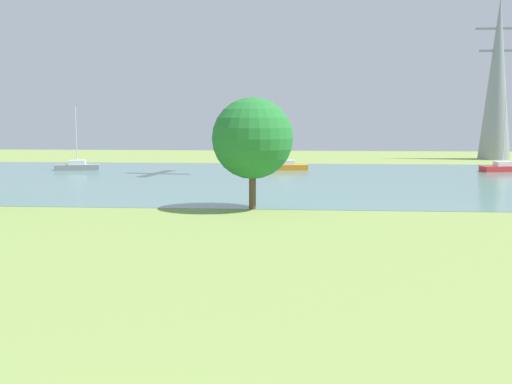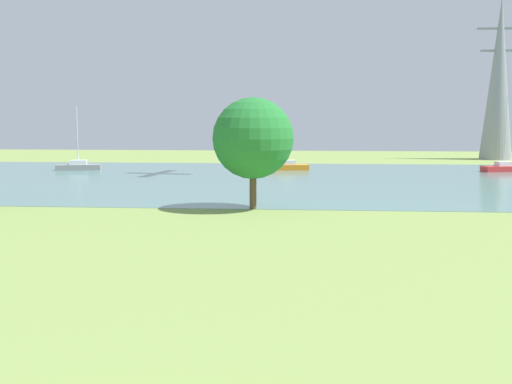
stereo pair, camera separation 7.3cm
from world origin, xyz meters
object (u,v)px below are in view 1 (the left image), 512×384
(sailboat_gray, at_px, (77,166))
(tree_east_far, at_px, (252,138))
(sailboat_red, at_px, (503,167))
(electricity_pylon, at_px, (497,78))
(sailboat_orange, at_px, (286,166))

(sailboat_gray, bearing_deg, tree_east_far, -51.79)
(tree_east_far, bearing_deg, sailboat_gray, 128.21)
(sailboat_red, relative_size, tree_east_far, 1.14)
(tree_east_far, height_order, electricity_pylon, electricity_pylon)
(sailboat_gray, height_order, electricity_pylon, electricity_pylon)
(sailboat_orange, height_order, electricity_pylon, electricity_pylon)
(sailboat_orange, height_order, tree_east_far, tree_east_far)
(tree_east_far, distance_m, electricity_pylon, 59.47)
(sailboat_orange, xyz_separation_m, tree_east_far, (-1.15, -29.97, 4.04))
(sailboat_orange, distance_m, sailboat_gray, 23.27)
(electricity_pylon, bearing_deg, sailboat_orange, -143.86)
(sailboat_red, bearing_deg, sailboat_orange, 179.64)
(electricity_pylon, bearing_deg, sailboat_gray, -156.15)
(sailboat_orange, relative_size, tree_east_far, 0.75)
(sailboat_red, distance_m, sailboat_gray, 46.73)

